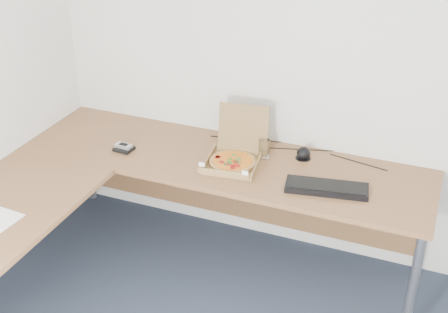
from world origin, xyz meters
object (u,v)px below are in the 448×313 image
at_px(keyboard, 327,188).
at_px(drinking_glass, 264,148).
at_px(pizza_box, 234,158).
at_px(wallet, 124,149).
at_px(desk, 143,187).

bearing_deg(keyboard, drinking_glass, 142.47).
bearing_deg(drinking_glass, pizza_box, -132.97).
bearing_deg(drinking_glass, wallet, -163.93).
distance_m(desk, pizza_box, 0.57).
bearing_deg(desk, pizza_box, 44.66).
bearing_deg(keyboard, desk, -172.27).
height_order(desk, keyboard, keyboard).
relative_size(pizza_box, keyboard, 0.79).
bearing_deg(wallet, drinking_glass, 22.04).
xyz_separation_m(desk, pizza_box, (0.40, 0.40, 0.07)).
distance_m(desk, drinking_glass, 0.77).
bearing_deg(pizza_box, wallet, -179.69).
xyz_separation_m(pizza_box, wallet, (-0.70, -0.09, -0.03)).
bearing_deg(pizza_box, desk, -142.53).
bearing_deg(desk, drinking_glass, 45.29).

